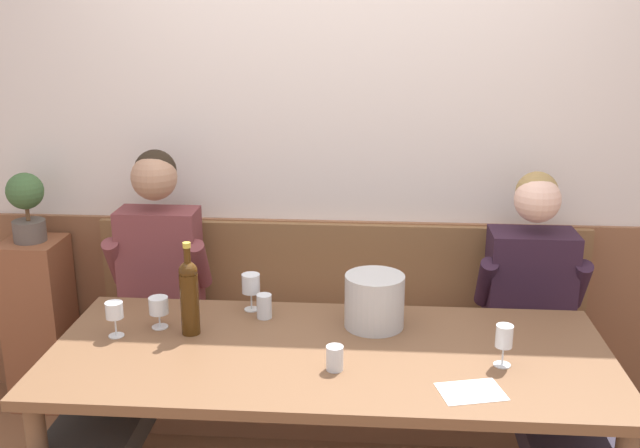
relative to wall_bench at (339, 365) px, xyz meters
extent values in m
cube|color=silver|center=(0.00, 0.26, 1.12)|extent=(6.80, 0.08, 2.80)
cube|color=brown|center=(0.00, 0.21, 0.19)|extent=(6.80, 0.03, 0.95)
cube|color=brown|center=(0.00, -0.02, -0.06)|extent=(2.38, 0.42, 0.44)
cube|color=brown|center=(0.00, -0.02, 0.18)|extent=(2.33, 0.39, 0.05)
cube|color=brown|center=(0.00, 0.17, 0.43)|extent=(2.38, 0.04, 0.45)
cube|color=brown|center=(0.00, -0.75, 0.43)|extent=(2.08, 0.88, 0.04)
cylinder|color=brown|center=(-0.97, -0.37, 0.06)|extent=(0.07, 0.07, 0.69)
cylinder|color=brown|center=(0.97, -0.37, 0.06)|extent=(0.07, 0.07, 0.69)
cube|color=#31312E|center=(-0.84, -0.65, 0.15)|extent=(0.31, 1.18, 0.11)
cube|color=brown|center=(-0.84, -0.02, 0.49)|extent=(0.37, 0.19, 0.56)
sphere|color=#A57A5E|center=(-0.84, -0.03, 0.92)|extent=(0.21, 0.21, 0.21)
sphere|color=black|center=(-0.84, 0.00, 0.95)|extent=(0.19, 0.19, 0.19)
cylinder|color=brown|center=(-1.04, -0.05, 0.52)|extent=(0.08, 0.20, 0.27)
cylinder|color=brown|center=(-0.65, -0.05, 0.52)|extent=(0.08, 0.20, 0.27)
cube|color=#342E3E|center=(0.87, -0.65, 0.15)|extent=(0.32, 1.18, 0.11)
cube|color=#2D1A2A|center=(0.87, -0.02, 0.45)|extent=(0.38, 0.23, 0.49)
sphere|color=beige|center=(0.87, -0.03, 0.85)|extent=(0.20, 0.20, 0.20)
sphere|color=#9A7C48|center=(0.87, 0.00, 0.88)|extent=(0.19, 0.19, 0.19)
cylinder|color=#2D1A2A|center=(0.67, -0.06, 0.47)|extent=(0.08, 0.20, 0.27)
cylinder|color=#2D1A2A|center=(1.08, -0.06, 0.47)|extent=(0.08, 0.20, 0.27)
cylinder|color=#B5B9B7|center=(0.16, -0.52, 0.56)|extent=(0.24, 0.24, 0.21)
cylinder|color=#3E240B|center=(-0.55, -0.64, 0.57)|extent=(0.07, 0.07, 0.25)
sphere|color=#3E240B|center=(-0.55, -0.64, 0.71)|extent=(0.07, 0.07, 0.07)
cylinder|color=#3E240B|center=(-0.55, -0.64, 0.76)|extent=(0.03, 0.03, 0.08)
cylinder|color=gold|center=(-0.55, -0.64, 0.81)|extent=(0.03, 0.03, 0.02)
cylinder|color=silver|center=(-0.83, -0.69, 0.45)|extent=(0.06, 0.06, 0.00)
cylinder|color=silver|center=(-0.83, -0.69, 0.49)|extent=(0.01, 0.01, 0.07)
cylinder|color=silver|center=(-0.83, -0.69, 0.56)|extent=(0.07, 0.07, 0.06)
cylinder|color=#F1DE8F|center=(-0.83, -0.69, 0.54)|extent=(0.06, 0.06, 0.02)
cylinder|color=silver|center=(-0.68, -0.60, 0.45)|extent=(0.06, 0.06, 0.00)
cylinder|color=silver|center=(-0.68, -0.60, 0.48)|extent=(0.01, 0.01, 0.06)
cylinder|color=silver|center=(-0.68, -0.60, 0.54)|extent=(0.08, 0.08, 0.07)
cylinder|color=silver|center=(0.62, -0.82, 0.45)|extent=(0.06, 0.06, 0.00)
cylinder|color=silver|center=(0.62, -0.82, 0.49)|extent=(0.01, 0.01, 0.07)
cylinder|color=silver|center=(0.62, -0.82, 0.56)|extent=(0.06, 0.06, 0.08)
cylinder|color=#F3D180|center=(0.62, -0.82, 0.54)|extent=(0.05, 0.05, 0.03)
cylinder|color=silver|center=(-0.35, -0.39, 0.45)|extent=(0.06, 0.06, 0.00)
cylinder|color=silver|center=(-0.35, -0.39, 0.49)|extent=(0.01, 0.01, 0.07)
cylinder|color=silver|center=(-0.35, -0.39, 0.57)|extent=(0.08, 0.08, 0.08)
cylinder|color=#E0E18E|center=(-0.35, -0.39, 0.54)|extent=(0.07, 0.07, 0.02)
cylinder|color=silver|center=(0.03, -0.89, 0.49)|extent=(0.06, 0.06, 0.09)
cylinder|color=silver|center=(-0.28, -0.47, 0.50)|extent=(0.06, 0.06, 0.10)
cube|color=white|center=(0.49, -1.02, 0.45)|extent=(0.24, 0.20, 0.00)
cube|color=brown|center=(-1.49, 0.03, 0.15)|extent=(0.28, 0.28, 0.87)
cylinder|color=#595048|center=(-1.49, 0.03, 0.64)|extent=(0.15, 0.15, 0.10)
cylinder|color=brown|center=(-1.49, 0.03, 0.72)|extent=(0.02, 0.02, 0.08)
sphere|color=#3E6236|center=(-1.49, 0.03, 0.83)|extent=(0.17, 0.17, 0.17)
camera|label=1|loc=(0.15, -3.21, 1.68)|focal=41.24mm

